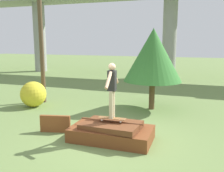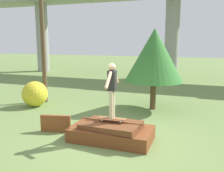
# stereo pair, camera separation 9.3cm
# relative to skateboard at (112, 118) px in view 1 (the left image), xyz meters

# --- Properties ---
(ground_plane) EXTENTS (80.00, 80.00, 0.00)m
(ground_plane) POSITION_rel_skateboard_xyz_m (-0.02, 0.01, -0.67)
(ground_plane) COLOR olive
(scrap_pile) EXTENTS (2.38, 1.30, 0.59)m
(scrap_pile) POSITION_rel_skateboard_xyz_m (-0.02, 0.00, -0.42)
(scrap_pile) COLOR brown
(scrap_pile) RESTS_ON ground_plane
(scrap_plank_loose) EXTENTS (0.97, 0.32, 0.55)m
(scrap_plank_loose) POSITION_rel_skateboard_xyz_m (-1.93, 0.03, -0.39)
(scrap_plank_loose) COLOR brown
(scrap_plank_loose) RESTS_ON ground_plane
(skateboard) EXTENTS (0.82, 0.23, 0.09)m
(skateboard) POSITION_rel_skateboard_xyz_m (0.00, 0.00, 0.00)
(skateboard) COLOR brown
(skateboard) RESTS_ON scrap_pile
(skater) EXTENTS (0.23, 1.11, 1.59)m
(skater) POSITION_rel_skateboard_xyz_m (0.00, -0.00, 0.93)
(skater) COLOR #C6B78E
(skater) RESTS_ON skateboard
(highway_overpass) EXTENTS (44.00, 3.55, 6.98)m
(highway_overpass) POSITION_rel_skateboard_xyz_m (-0.02, 13.89, 5.32)
(highway_overpass) COLOR gray
(highway_overpass) RESTS_ON ground_plane
(utility_pole) EXTENTS (1.30, 0.20, 6.81)m
(utility_pole) POSITION_rel_skateboard_xyz_m (-4.62, 3.35, 2.86)
(utility_pole) COLOR brown
(utility_pole) RESTS_ON ground_plane
(tree_behind_left) EXTENTS (2.42, 2.42, 3.41)m
(tree_behind_left) POSITION_rel_skateboard_xyz_m (0.47, 3.81, 1.63)
(tree_behind_left) COLOR brown
(tree_behind_left) RESTS_ON ground_plane
(bush_yellow_flowering) EXTENTS (1.13, 1.13, 1.13)m
(bush_yellow_flowering) POSITION_rel_skateboard_xyz_m (-4.55, 2.46, -0.10)
(bush_yellow_flowering) COLOR gold
(bush_yellow_flowering) RESTS_ON ground_plane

